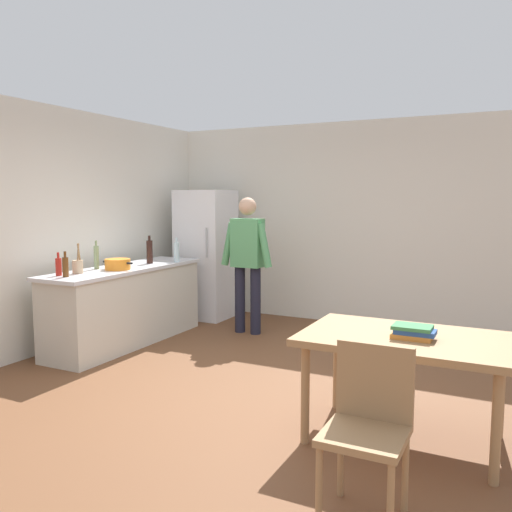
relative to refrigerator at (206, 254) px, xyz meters
name	(u,v)px	position (x,y,z in m)	size (l,w,h in m)	color
ground_plane	(246,393)	(1.90, -2.40, -0.90)	(14.00, 14.00, 0.00)	brown
wall_back	(349,224)	(1.90, 0.60, 0.45)	(6.40, 0.12, 2.70)	silver
wall_left	(45,229)	(-0.70, -2.20, 0.45)	(0.12, 5.60, 2.70)	silver
kitchen_counter	(126,305)	(-0.10, -1.60, -0.45)	(0.64, 2.20, 0.90)	beige
refrigerator	(206,254)	(0.00, 0.00, 0.00)	(0.70, 0.67, 1.80)	white
person	(247,256)	(0.95, -0.55, 0.08)	(0.70, 0.22, 1.70)	#1E1E2D
dining_table	(406,347)	(3.30, -2.70, -0.23)	(1.40, 0.90, 0.75)	#9E754C
chair	(369,418)	(3.30, -3.67, -0.37)	(0.42, 0.42, 0.91)	#9E754C
cooking_pot	(118,264)	(-0.02, -1.82, 0.06)	(0.40, 0.28, 0.12)	orange
utensil_jar	(78,266)	(-0.19, -2.24, 0.08)	(0.11, 0.11, 0.32)	tan
bottle_water_clear	(177,252)	(0.14, -0.92, 0.13)	(0.07, 0.07, 0.30)	silver
bottle_sauce_red	(59,266)	(-0.25, -2.45, 0.10)	(0.06, 0.06, 0.24)	#B22319
bottle_beer_brown	(65,267)	(-0.11, -2.48, 0.11)	(0.06, 0.06, 0.26)	#5B3314
bottle_wine_dark	(150,251)	(-0.05, -1.20, 0.15)	(0.08, 0.08, 0.34)	black
bottle_vinegar_tall	(96,257)	(-0.27, -1.88, 0.14)	(0.06, 0.06, 0.32)	gray
book_stack	(413,332)	(3.36, -2.76, -0.10)	(0.28, 0.18, 0.09)	orange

